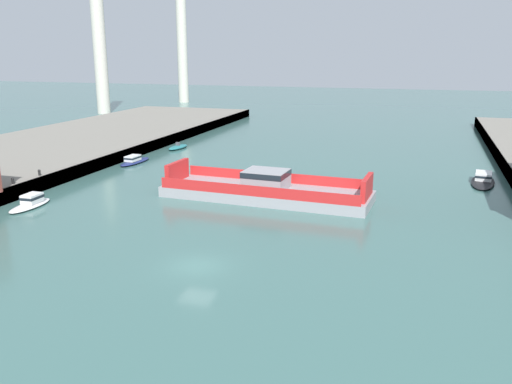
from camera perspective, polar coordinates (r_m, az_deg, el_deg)
The scene contains 10 objects.
ground_plane at distance 40.39m, azimuth -6.31°, elevation -7.81°, with size 400.00×400.00×0.00m, color #3D6660.
chain_ferry at distance 57.66m, azimuth 1.06°, elevation 0.24°, with size 22.73×7.99×3.30m.
moored_boat_near_left at distance 77.94m, azimuth -12.78°, elevation 3.29°, with size 2.27×6.75×1.19m.
moored_boat_near_right at distance 88.34m, azimuth -8.27°, elevation 4.73°, with size 2.22×5.12×1.08m.
moored_boat_mid_left at distance 59.37m, azimuth -22.74°, elevation -1.01°, with size 2.14×5.77×1.30m.
moored_boat_mid_right at distance 70.17m, azimuth 22.92°, elevation 1.25°, with size 3.51×8.61×1.25m.
bollard_left_aft at distance 62.88m, azimuth -24.35°, elevation 1.13°, with size 0.32×0.32×0.71m.
bollard_left_far at distance 65.97m, azimuth -21.97°, elevation 1.97°, with size 0.32×0.32×0.71m.
smokestack_distant_a at distance 169.16m, azimuth -7.87°, elevation 15.88°, with size 3.28×3.28×36.24m.
smokestack_distant_b at distance 142.50m, azimuth -16.23°, elevation 14.44°, with size 3.47×3.47×30.09m.
Camera 1 is at (15.32, -34.04, 15.44)m, focal length 37.77 mm.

